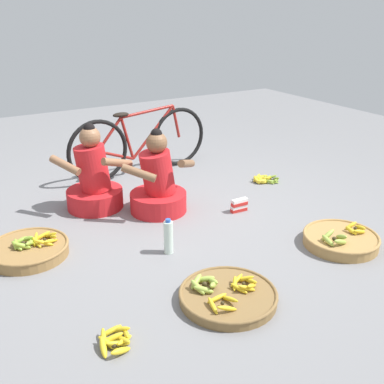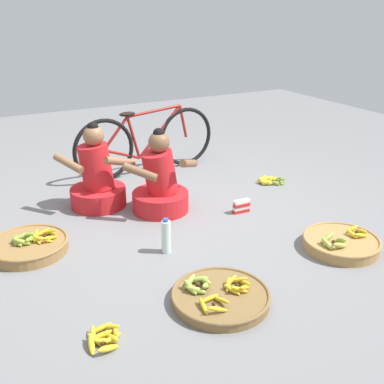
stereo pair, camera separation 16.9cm
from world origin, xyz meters
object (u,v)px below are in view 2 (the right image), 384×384
at_px(vendor_woman_front, 160,185).
at_px(water_bottle, 166,236).
at_px(banana_basket_near_vendor, 220,296).
at_px(packet_carton_stack, 241,206).
at_px(bicycle_leaning, 147,142).
at_px(loose_bananas_back_center, 269,181).
at_px(vendor_woman_behind, 97,180).
at_px(banana_basket_front_right, 341,243).
at_px(loose_bananas_back_right, 104,337).
at_px(banana_basket_mid_right, 29,245).

xyz_separation_m(vendor_woman_front, water_bottle, (-0.29, -0.73, -0.11)).
relative_size(banana_basket_near_vendor, packet_carton_stack, 3.83).
height_order(vendor_woman_front, bicycle_leaning, vendor_woman_front).
xyz_separation_m(banana_basket_near_vendor, water_bottle, (-0.03, 0.75, 0.09)).
height_order(bicycle_leaning, water_bottle, bicycle_leaning).
bearing_deg(bicycle_leaning, vendor_woman_front, -106.26).
height_order(loose_bananas_back_center, water_bottle, water_bottle).
distance_m(vendor_woman_front, vendor_woman_behind, 0.61).
xyz_separation_m(bicycle_leaning, loose_bananas_back_center, (1.02, -0.93, -0.33)).
relative_size(banana_basket_near_vendor, water_bottle, 2.25).
bearing_deg(banana_basket_near_vendor, water_bottle, 92.51).
height_order(vendor_woman_behind, packet_carton_stack, vendor_woman_behind).
bearing_deg(vendor_woman_behind, banana_basket_front_right, -50.10).
distance_m(bicycle_leaning, loose_bananas_back_right, 2.88).
distance_m(bicycle_leaning, banana_basket_near_vendor, 2.59).
xyz_separation_m(vendor_woman_front, bicycle_leaning, (0.30, 1.03, 0.11)).
bearing_deg(vendor_woman_behind, banana_basket_near_vendor, -83.12).
xyz_separation_m(vendor_woman_front, loose_bananas_back_center, (1.32, 0.10, -0.22)).
relative_size(vendor_woman_front, loose_bananas_back_right, 2.93).
distance_m(vendor_woman_behind, packet_carton_stack, 1.37).
bearing_deg(loose_bananas_back_center, loose_bananas_back_right, -145.77).
distance_m(loose_bananas_back_center, loose_bananas_back_right, 2.85).
bearing_deg(banana_basket_front_right, loose_bananas_back_right, -174.94).
bearing_deg(vendor_woman_front, banana_basket_near_vendor, -99.68).
bearing_deg(banana_basket_front_right, vendor_woman_behind, 129.90).
height_order(vendor_woman_behind, water_bottle, vendor_woman_behind).
bearing_deg(banana_basket_near_vendor, vendor_woman_behind, 96.88).
xyz_separation_m(loose_bananas_back_center, loose_bananas_back_right, (-2.36, -1.60, 0.00)).
height_order(banana_basket_front_right, banana_basket_mid_right, banana_basket_front_right).
xyz_separation_m(vendor_woman_behind, bicycle_leaning, (0.78, 0.65, 0.10)).
relative_size(loose_bananas_back_right, packet_carton_stack, 1.59).
bearing_deg(loose_bananas_back_right, bicycle_leaning, 62.19).
bearing_deg(water_bottle, packet_carton_stack, 20.61).
xyz_separation_m(banana_basket_mid_right, banana_basket_near_vendor, (0.97, -1.25, -0.01)).
distance_m(banana_basket_mid_right, packet_carton_stack, 1.87).
distance_m(bicycle_leaning, water_bottle, 1.87).
bearing_deg(packet_carton_stack, loose_bananas_back_center, 35.43).
bearing_deg(banana_basket_front_right, banana_basket_mid_right, 153.23).
xyz_separation_m(bicycle_leaning, banana_basket_mid_right, (-1.53, -1.26, -0.30)).
distance_m(loose_bananas_back_center, packet_carton_stack, 0.84).
height_order(banana_basket_front_right, loose_bananas_back_right, banana_basket_front_right).
distance_m(banana_basket_near_vendor, loose_bananas_back_right, 0.78).
distance_m(vendor_woman_front, bicycle_leaning, 1.08).
height_order(vendor_woman_behind, loose_bananas_back_center, vendor_woman_behind).
height_order(vendor_woman_front, banana_basket_near_vendor, vendor_woman_front).
bearing_deg(loose_bananas_back_center, water_bottle, -152.58).
distance_m(vendor_woman_behind, loose_bananas_back_center, 1.83).
bearing_deg(vendor_woman_behind, vendor_woman_front, -38.16).
xyz_separation_m(banana_basket_mid_right, loose_bananas_back_right, (0.19, -1.27, -0.03)).
xyz_separation_m(bicycle_leaning, water_bottle, (-0.59, -1.76, -0.22)).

